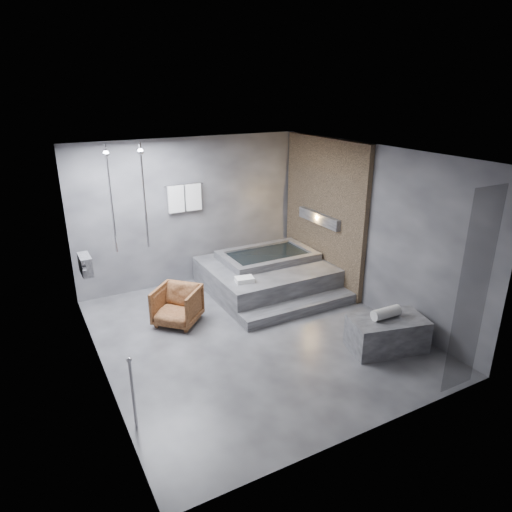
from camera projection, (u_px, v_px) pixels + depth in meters
room at (268, 221)px, 6.93m from camera, size 5.00×5.04×2.82m
tub_deck at (266, 276)px, 8.74m from camera, size 2.20×2.00×0.50m
tub_step at (300, 308)px, 7.82m from camera, size 2.20×0.36×0.18m
concrete_bench at (387, 334)px, 6.70m from camera, size 1.21×0.85×0.49m
driftwood_chair at (177, 306)px, 7.41m from camera, size 0.96×0.96×0.63m
rolled_towel at (386, 313)px, 6.61m from camera, size 0.46×0.18×0.16m
deck_towel at (244, 280)px, 7.83m from camera, size 0.34×0.28×0.08m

